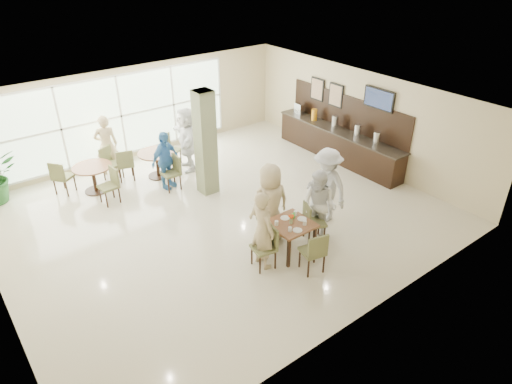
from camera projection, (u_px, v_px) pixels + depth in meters
ground at (220, 214)px, 11.40m from camera, size 10.00×10.00×0.00m
room_shell at (218, 152)px, 10.56m from camera, size 10.00×10.00×10.00m
window_bank at (121, 116)px, 13.52m from camera, size 7.00×0.04×7.00m
column at (205, 143)px, 11.75m from camera, size 0.45×0.45×2.80m
main_table at (291, 227)px, 9.72m from camera, size 0.88×0.88×0.75m
round_table_left at (93, 173)px, 12.15m from camera, size 1.02×1.02×0.75m
round_table_right at (157, 158)px, 12.92m from camera, size 1.04×1.04×0.75m
chairs_main_table at (290, 235)px, 9.78m from camera, size 2.06×1.99×0.95m
chairs_table_left at (95, 175)px, 12.20m from camera, size 1.95×1.81×0.95m
chairs_table_right at (156, 162)px, 12.90m from camera, size 2.07×1.86×0.95m
tabletop_clutter at (293, 221)px, 9.65m from camera, size 0.72×0.72×0.21m
buffet_counter at (338, 142)px, 13.97m from camera, size 0.64×4.70×1.95m
wall_tv at (379, 99)px, 12.55m from camera, size 0.06×1.00×0.58m
framed_art_a at (336, 95)px, 13.80m from camera, size 0.05×0.55×0.70m
framed_art_b at (317, 89)px, 14.36m from camera, size 0.05×0.55×0.70m
teen_left at (263, 230)px, 9.24m from camera, size 0.42×0.64×1.74m
teen_far at (270, 203)px, 10.03m from camera, size 0.99×0.66×1.86m
teen_right at (319, 206)px, 10.10m from camera, size 0.90×1.00×1.69m
teen_standing at (327, 185)px, 10.76m from camera, size 0.71×1.21×1.86m
adult_a at (165, 160)px, 12.21m from camera, size 1.08×0.84×1.63m
adult_b at (187, 139)px, 13.18m from camera, size 1.30×1.90×1.88m
adult_standing at (106, 145)px, 12.93m from camera, size 0.73×0.57×1.78m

